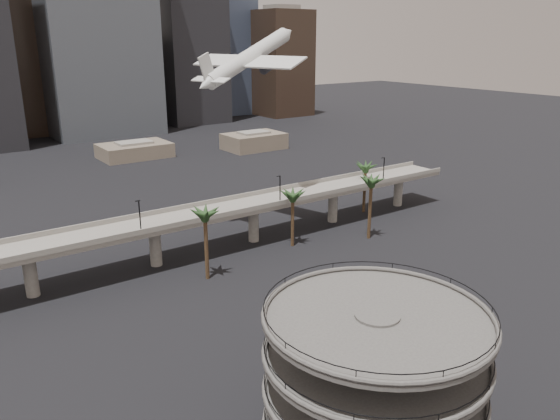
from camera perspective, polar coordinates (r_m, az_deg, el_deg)
ground at (r=72.80m, az=14.62°, el=-17.69°), size 700.00×700.00×0.00m
parking_ramp at (r=56.91m, az=9.78°, el=-16.38°), size 22.20×22.20×17.35m
overpass at (r=108.45m, az=-7.69°, el=-0.80°), size 130.00×9.30×14.70m
palm_trees at (r=112.66m, az=3.73°, el=2.13°), size 54.40×18.40×14.00m
low_buildings at (r=190.65m, az=-18.34°, el=5.13°), size 135.00×27.50×6.80m
skyline at (r=261.01m, az=-22.72°, el=16.58°), size 269.00×86.00×115.40m
airborne_jet at (r=124.60m, az=-3.27°, el=15.58°), size 31.43×28.97×14.49m
car_a at (r=76.01m, az=2.94°, el=-14.68°), size 5.04×3.20×1.60m
car_b at (r=91.35m, az=7.93°, el=-8.98°), size 4.55×2.33×1.43m
car_c at (r=96.32m, az=16.70°, el=-8.11°), size 5.54×4.59×1.51m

